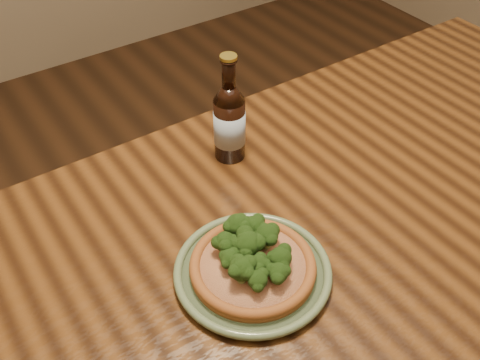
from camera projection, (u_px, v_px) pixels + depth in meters
table at (351, 263)px, 1.04m from camera, size 1.60×0.90×0.75m
plate at (253, 272)px, 0.90m from camera, size 0.25×0.25×0.02m
pizza at (252, 262)px, 0.89m from camera, size 0.20×0.20×0.07m
beer_bottle at (229, 121)px, 1.08m from camera, size 0.06×0.06×0.23m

